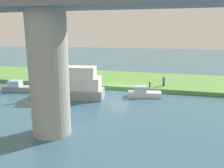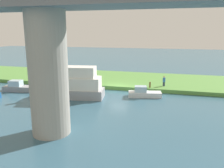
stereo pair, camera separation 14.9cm
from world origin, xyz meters
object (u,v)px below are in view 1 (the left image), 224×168
object	(u,v)px
bridge_pylon	(49,75)
houseboat_blue	(19,87)
person_on_bank	(164,81)
skiff_small	(72,85)
pontoon_yellow	(144,93)
mooring_post	(150,85)

from	to	relation	value
bridge_pylon	houseboat_blue	bearing A→B (deg)	-44.47
person_on_bank	skiff_small	distance (m)	12.44
pontoon_yellow	houseboat_blue	xyz separation A→B (m)	(16.46, 1.52, 0.04)
bridge_pylon	skiff_small	world-z (taller)	bridge_pylon
bridge_pylon	pontoon_yellow	bearing A→B (deg)	-114.98
skiff_small	mooring_post	bearing A→B (deg)	-148.66
person_on_bank	mooring_post	size ratio (longest dim) A/B	1.84
mooring_post	houseboat_blue	distance (m)	17.46
person_on_bank	pontoon_yellow	world-z (taller)	person_on_bank
person_on_bank	mooring_post	world-z (taller)	person_on_bank
pontoon_yellow	skiff_small	bearing A→B (deg)	16.48
person_on_bank	houseboat_blue	distance (m)	19.53
pontoon_yellow	houseboat_blue	size ratio (longest dim) A/B	0.92
bridge_pylon	mooring_post	bearing A→B (deg)	-112.11
person_on_bank	mooring_post	bearing A→B (deg)	38.92
mooring_post	houseboat_blue	world-z (taller)	houseboat_blue
houseboat_blue	person_on_bank	bearing A→B (deg)	-162.76
mooring_post	houseboat_blue	size ratio (longest dim) A/B	0.17
bridge_pylon	skiff_small	size ratio (longest dim) A/B	1.11
houseboat_blue	skiff_small	bearing A→B (deg)	173.48
bridge_pylon	houseboat_blue	xyz separation A→B (m)	(10.81, -10.61, -4.15)
pontoon_yellow	bridge_pylon	bearing A→B (deg)	65.02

